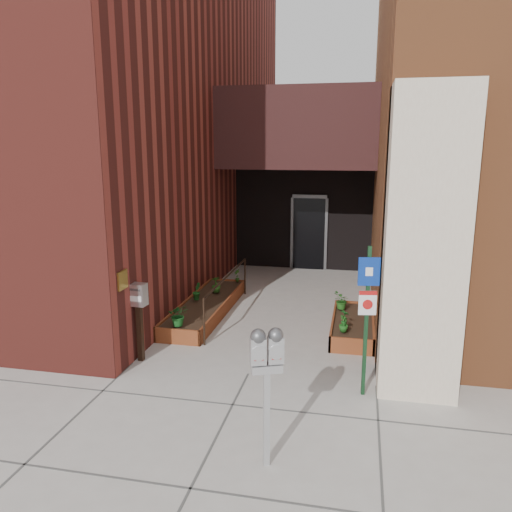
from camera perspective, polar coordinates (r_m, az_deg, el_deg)
The scene contains 15 objects.
ground at distance 8.21m, azimuth -0.90°, elevation -13.33°, with size 80.00×80.00×0.00m, color #9E9991.
architecture at distance 14.29m, azimuth 4.69°, elevation 18.07°, with size 20.00×14.60×10.00m.
planter_left at distance 10.96m, azimuth -5.73°, elevation -5.89°, with size 0.90×3.60×0.30m.
planter_right at distance 10.01m, azimuth 11.00°, elevation -7.85°, with size 0.80×2.20×0.30m.
handrail at distance 10.60m, azimuth -3.30°, elevation -3.02°, with size 0.04×3.34×0.90m.
parking_meter at distance 5.57m, azimuth 1.24°, elevation -11.86°, with size 0.38×0.25×1.65m.
sign_post at distance 7.24m, azimuth 12.59°, elevation -5.57°, with size 0.30×0.10×2.22m.
payment_dropbox at distance 8.56m, azimuth -13.26°, elevation -5.52°, with size 0.28×0.23×1.35m.
shrub_left_a at distance 9.42m, azimuth -8.85°, elevation -6.68°, with size 0.37×0.37×0.41m, color #17511B.
shrub_left_b at distance 10.93m, azimuth -6.81°, elevation -4.02°, with size 0.20×0.20×0.37m, color #18561A.
shrub_left_c at distance 11.43m, azimuth -4.58°, elevation -3.25°, with size 0.21×0.21×0.37m, color #275A19.
shrub_left_d at distance 12.26m, azimuth -2.18°, elevation -2.24°, with size 0.17×0.17×0.32m, color #29601B.
shrub_right_a at distance 9.18m, azimuth 9.99°, elevation -7.62°, with size 0.17×0.17×0.30m, color #1C5919.
shrub_right_b at distance 9.42m, azimuth 10.08°, elevation -6.97°, with size 0.18×0.18×0.34m, color #195A1D.
shrub_right_c at distance 10.37m, azimuth 9.74°, elevation -5.05°, with size 0.33×0.33×0.36m, color #23601B.
Camera 1 is at (1.64, -7.21, 3.57)m, focal length 35.00 mm.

